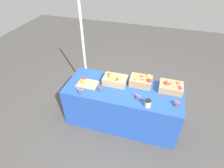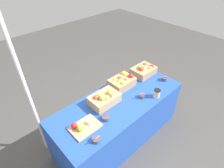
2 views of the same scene
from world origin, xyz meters
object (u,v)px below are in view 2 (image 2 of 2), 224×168
apple_crate_middle (122,82)px  sample_bowl_far (142,96)px  apple_crate_right (104,99)px  tent_pole (29,96)px  sample_bowl_near (96,140)px  cutting_board_front (83,127)px  sample_bowl_extra (106,118)px  sample_bowl_mid (164,79)px  coffee_cup (157,93)px  apple_crate_left (144,70)px

apple_crate_middle → sample_bowl_far: bearing=-86.8°
apple_crate_right → tent_pole: (-0.74, 0.47, 0.19)m
apple_crate_middle → sample_bowl_near: bearing=-151.4°
apple_crate_right → cutting_board_front: 0.48m
sample_bowl_near → sample_bowl_extra: bearing=30.0°
apple_crate_right → sample_bowl_far: apple_crate_right is taller
cutting_board_front → sample_bowl_mid: size_ratio=3.16×
apple_crate_right → sample_bowl_extra: (-0.17, -0.22, -0.05)m
coffee_cup → apple_crate_right: bearing=147.0°
cutting_board_front → coffee_cup: size_ratio=2.81×
sample_bowl_mid → sample_bowl_extra: 1.17m
apple_crate_middle → cutting_board_front: bearing=-164.6°
tent_pole → apple_crate_left: bearing=-13.2°
sample_bowl_near → sample_bowl_mid: 1.46m
apple_crate_left → apple_crate_middle: (-0.48, 0.01, 0.01)m
sample_bowl_near → sample_bowl_mid: (1.45, 0.14, 0.00)m
sample_bowl_extra → apple_crate_middle: bearing=27.9°
apple_crate_right → tent_pole: size_ratio=0.19×
cutting_board_front → sample_bowl_extra: size_ratio=3.31×
apple_crate_middle → sample_bowl_near: size_ratio=3.54×
sample_bowl_near → tent_pole: tent_pole is taller
apple_crate_middle → apple_crate_right: size_ratio=0.92×
apple_crate_left → sample_bowl_near: bearing=-161.1°
apple_crate_left → sample_bowl_mid: 0.34m
apple_crate_middle → coffee_cup: size_ratio=2.97×
apple_crate_left → sample_bowl_extra: size_ratio=3.60×
apple_crate_middle → sample_bowl_mid: size_ratio=3.35×
sample_bowl_far → sample_bowl_extra: sample_bowl_far is taller
apple_crate_left → cutting_board_front: (-1.35, -0.23, -0.04)m
apple_crate_middle → apple_crate_right: apple_crate_right is taller
tent_pole → coffee_cup: bearing=-32.5°
apple_crate_middle → tent_pole: size_ratio=0.18×
tent_pole → sample_bowl_near: bearing=-70.9°
cutting_board_front → sample_bowl_mid: 1.45m
sample_bowl_near → coffee_cup: coffee_cup is taller
apple_crate_left → cutting_board_front: apple_crate_left is taller
apple_crate_left → tent_pole: size_ratio=0.18×
cutting_board_front → sample_bowl_far: 0.90m
apple_crate_left → coffee_cup: size_ratio=3.05×
cutting_board_front → sample_bowl_near: sample_bowl_near is taller
coffee_cup → apple_crate_left: bearing=57.3°
apple_crate_middle → sample_bowl_near: (-0.87, -0.48, -0.06)m
coffee_cup → tent_pole: size_ratio=0.06×
sample_bowl_extra → coffee_cup: size_ratio=0.85×
sample_bowl_extra → coffee_cup: bearing=-12.3°
apple_crate_right → sample_bowl_extra: apple_crate_right is taller
apple_crate_right → sample_bowl_near: (-0.45, -0.38, -0.05)m
sample_bowl_near → tent_pole: (-0.29, 0.85, 0.24)m
apple_crate_left → sample_bowl_mid: (0.10, -0.33, -0.04)m
apple_crate_right → sample_bowl_mid: bearing=-13.7°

